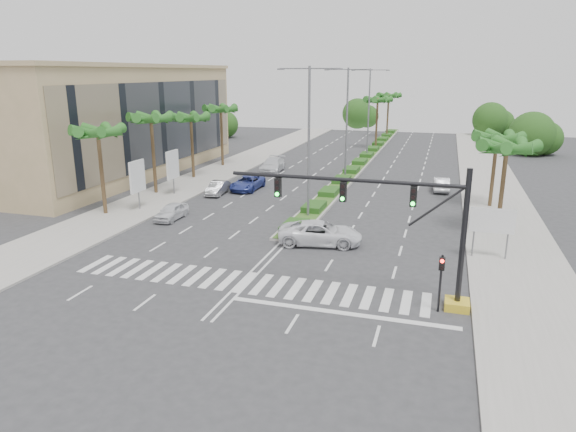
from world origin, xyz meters
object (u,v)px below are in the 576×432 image
(car_parked_a, at_px, (171,212))
(car_right, at_px, (441,184))
(car_parked_b, at_px, (218,188))
(car_parked_d, at_px, (273,165))
(car_crossing, at_px, (320,233))
(car_parked_c, at_px, (248,183))

(car_parked_a, height_order, car_right, car_right)
(car_parked_a, bearing_deg, car_parked_b, 90.46)
(car_parked_a, bearing_deg, car_parked_d, 86.53)
(car_crossing, distance_m, car_right, 21.15)
(car_parked_c, bearing_deg, car_parked_d, 94.45)
(car_parked_a, xyz_separation_m, car_parked_d, (1.26, 21.86, 0.17))
(car_parked_b, distance_m, car_parked_d, 12.72)
(car_parked_d, relative_size, car_crossing, 0.98)
(car_parked_c, relative_size, car_crossing, 0.88)
(car_parked_c, distance_m, car_parked_d, 9.98)
(car_parked_d, bearing_deg, car_right, -18.96)
(car_crossing, relative_size, car_right, 1.35)
(car_parked_a, relative_size, car_parked_c, 0.75)
(car_parked_d, height_order, car_crossing, car_parked_d)
(car_crossing, bearing_deg, car_parked_c, 27.55)
(car_right, bearing_deg, car_parked_c, 11.99)
(car_parked_d, xyz_separation_m, car_crossing, (11.74, -24.40, -0.02))
(car_parked_a, height_order, car_crossing, car_crossing)
(car_parked_b, bearing_deg, car_parked_c, 48.48)
(car_crossing, xyz_separation_m, car_right, (7.71, 19.69, -0.10))
(car_parked_a, relative_size, car_parked_b, 0.97)
(car_parked_c, height_order, car_parked_d, car_parked_d)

